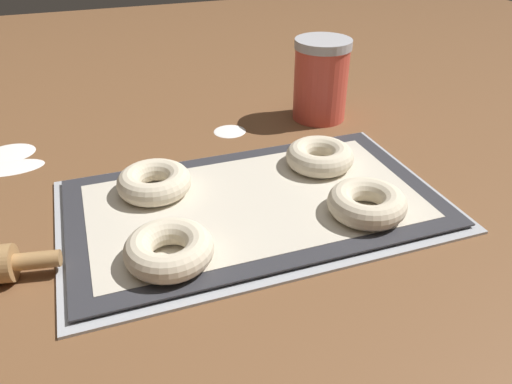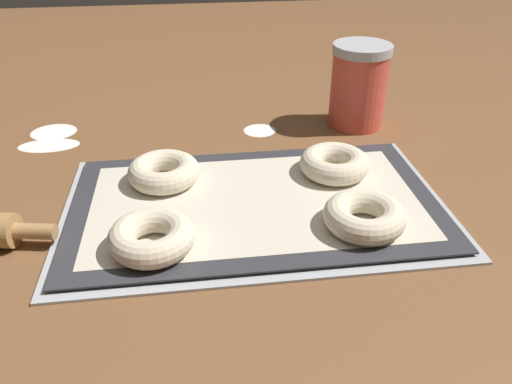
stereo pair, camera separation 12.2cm
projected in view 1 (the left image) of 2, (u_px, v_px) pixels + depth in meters
ground_plane at (255, 207)px, 0.70m from camera, size 2.80×2.80×0.00m
baking_tray at (256, 207)px, 0.69m from camera, size 0.53×0.32×0.01m
baking_mat at (256, 203)px, 0.69m from camera, size 0.50×0.30×0.00m
bagel_front_left at (169, 249)px, 0.57m from camera, size 0.10×0.10×0.03m
bagel_front_right at (367, 203)px, 0.66m from camera, size 0.10×0.10×0.03m
bagel_back_left at (154, 182)px, 0.70m from camera, size 0.10×0.10×0.03m
bagel_back_right at (320, 156)px, 0.77m from camera, size 0.10×0.10×0.03m
flour_canister at (321, 80)px, 0.92m from camera, size 0.10×0.10×0.15m
flour_patch_near at (10, 152)px, 0.84m from camera, size 0.08×0.07×0.00m
flour_patch_far at (10, 167)px, 0.79m from camera, size 0.10×0.05×0.00m
flour_patch_side at (230, 131)px, 0.91m from camera, size 0.06×0.06×0.00m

